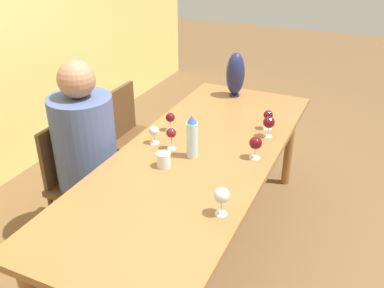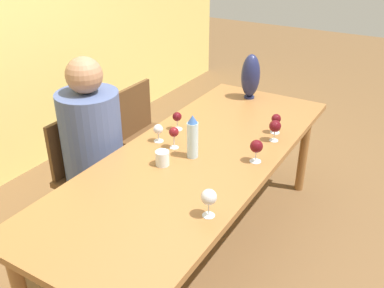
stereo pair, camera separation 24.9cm
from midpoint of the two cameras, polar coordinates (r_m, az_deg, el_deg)
ground_plane at (r=3.02m, az=-1.90°, el=-14.01°), size 14.00×14.00×0.00m
dining_table at (r=2.62m, az=-2.13°, el=-2.81°), size 2.39×0.91×0.75m
water_bottle at (r=2.50m, az=-2.85°, el=0.87°), size 0.07×0.07×0.27m
water_tumbler at (r=2.45m, az=-6.71°, el=-2.18°), size 0.08×0.08×0.09m
vase at (r=3.40m, az=3.72°, el=9.25°), size 0.15×0.15×0.35m
wine_glass_0 at (r=2.77m, az=7.71°, el=2.78°), size 0.08×0.08×0.14m
wine_glass_1 at (r=2.88m, az=7.70°, el=3.70°), size 0.06×0.06×0.13m
wine_glass_2 at (r=2.70m, az=-7.73°, el=1.60°), size 0.06×0.06×0.12m
wine_glass_3 at (r=2.02m, az=0.47°, el=-7.06°), size 0.08×0.08×0.15m
wine_glass_4 at (r=2.51m, az=5.70°, el=0.01°), size 0.08×0.08×0.14m
wine_glass_5 at (r=2.61m, az=-5.47°, el=1.35°), size 0.06×0.06×0.14m
wine_glass_6 at (r=2.85m, az=-5.42°, el=3.38°), size 0.07×0.07×0.12m
chair_near at (r=3.02m, az=-16.82°, el=-4.43°), size 0.44×0.44×0.85m
chair_far at (r=3.50m, az=-9.54°, el=1.08°), size 0.44×0.44×0.85m
person_near at (r=2.87m, az=-16.16°, el=-1.22°), size 0.40×0.40×1.29m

